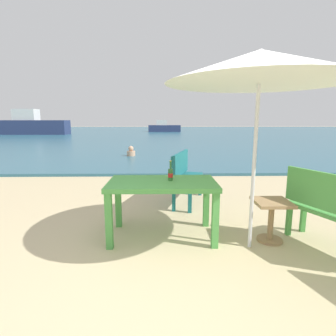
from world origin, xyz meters
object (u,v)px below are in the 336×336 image
at_px(picnic_table_green, 162,189).
at_px(bench_teal_center, 185,174).
at_px(boat_fishing_trawler, 32,125).
at_px(beer_bottle_amber, 171,173).
at_px(swimmer_person, 131,152).
at_px(side_table_wood, 271,215).
at_px(boat_cargo_ship, 164,128).
at_px(bench_green_right, 335,208).
at_px(patio_umbrella, 260,67).

relative_size(picnic_table_green, bench_teal_center, 1.12).
bearing_deg(picnic_table_green, boat_fishing_trawler, 118.80).
height_order(picnic_table_green, beer_bottle_amber, beer_bottle_amber).
bearing_deg(swimmer_person, beer_bottle_amber, -79.28).
xyz_separation_m(side_table_wood, swimmer_person, (-2.70, 7.69, -0.11)).
distance_m(beer_bottle_amber, boat_cargo_ship, 29.75).
height_order(side_table_wood, boat_fishing_trawler, boat_fishing_trawler).
distance_m(boat_fishing_trawler, boat_cargo_ship, 14.59).
xyz_separation_m(side_table_wood, bench_green_right, (0.61, -0.30, 0.19)).
relative_size(beer_bottle_amber, bench_green_right, 0.21).
bearing_deg(bench_green_right, swimmer_person, 112.46).
relative_size(patio_umbrella, boat_cargo_ship, 0.58).
height_order(side_table_wood, swimmer_person, side_table_wood).
bearing_deg(boat_cargo_ship, boat_fishing_trawler, -157.37).
bearing_deg(swimmer_person, bench_teal_center, -74.02).
height_order(bench_green_right, swimmer_person, bench_green_right).
relative_size(patio_umbrella, boat_fishing_trawler, 0.33).
bearing_deg(boat_fishing_trawler, boat_cargo_ship, 22.63).
distance_m(bench_teal_center, boat_fishing_trawler, 26.52).
bearing_deg(bench_green_right, patio_umbrella, 171.16).
distance_m(side_table_wood, boat_cargo_ship, 30.00).
bearing_deg(boat_cargo_ship, swimmer_person, -93.79).
relative_size(beer_bottle_amber, boat_cargo_ship, 0.07).
xyz_separation_m(beer_bottle_amber, side_table_wood, (1.28, -0.22, -0.50)).
xyz_separation_m(patio_umbrella, bench_green_right, (0.92, -0.14, -1.58)).
bearing_deg(picnic_table_green, patio_umbrella, -16.97).
bearing_deg(side_table_wood, swimmer_person, 109.32).
distance_m(side_table_wood, bench_teal_center, 1.94).
bearing_deg(beer_bottle_amber, bench_teal_center, 77.88).
relative_size(bench_teal_center, bench_green_right, 1.01).
xyz_separation_m(beer_bottle_amber, patio_umbrella, (0.97, -0.37, 1.26)).
xyz_separation_m(bench_green_right, boat_cargo_ship, (-1.83, 30.27, 0.05)).
bearing_deg(swimmer_person, boat_cargo_ship, 86.21).
relative_size(bench_green_right, swimmer_person, 3.03).
distance_m(picnic_table_green, bench_green_right, 2.06).
bearing_deg(side_table_wood, bench_teal_center, 120.23).
distance_m(patio_umbrella, side_table_wood, 1.80).
bearing_deg(patio_umbrella, bench_teal_center, 109.82).
bearing_deg(side_table_wood, patio_umbrella, -153.60).
relative_size(bench_teal_center, swimmer_person, 3.06).
relative_size(swimmer_person, boat_cargo_ship, 0.10).
bearing_deg(bench_green_right, bench_teal_center, 128.76).
bearing_deg(picnic_table_green, bench_green_right, -13.29).
bearing_deg(bench_green_right, beer_bottle_amber, 164.69).
xyz_separation_m(side_table_wood, boat_fishing_trawler, (-14.69, 24.36, 0.63)).
bearing_deg(boat_fishing_trawler, swimmer_person, -54.27).
distance_m(patio_umbrella, bench_teal_center, 2.50).
distance_m(patio_umbrella, boat_cargo_ship, 30.18).
distance_m(bench_green_right, boat_cargo_ship, 30.33).
distance_m(picnic_table_green, boat_fishing_trawler, 27.60).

